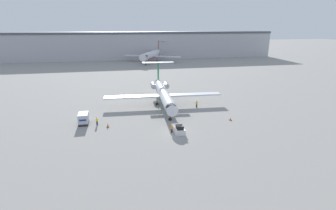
{
  "coord_description": "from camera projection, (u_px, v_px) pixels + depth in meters",
  "views": [
    {
      "loc": [
        -11.58,
        -46.28,
        20.32
      ],
      "look_at": [
        0.0,
        8.36,
        3.14
      ],
      "focal_mm": 28.0,
      "sensor_mm": 36.0,
      "label": 1
    }
  ],
  "objects": [
    {
      "name": "worker_by_wing",
      "position": [
        197.0,
        104.0,
        66.92
      ],
      "size": [
        0.4,
        0.24,
        1.7
      ],
      "color": "#232838",
      "rests_on": "ground"
    },
    {
      "name": "airplane_parked_far_left",
      "position": [
        152.0,
        55.0,
        146.53
      ],
      "size": [
        30.54,
        29.6,
        11.32
      ],
      "color": "silver",
      "rests_on": "ground"
    },
    {
      "name": "ground_plane",
      "position": [
        177.0,
        132.0,
        51.54
      ],
      "size": [
        600.0,
        600.0,
        0.0
      ],
      "primitive_type": "plane",
      "color": "gray"
    },
    {
      "name": "worker_near_tug",
      "position": [
        172.0,
        129.0,
        51.11
      ],
      "size": [
        0.4,
        0.24,
        1.68
      ],
      "color": "#232838",
      "rests_on": "ground"
    },
    {
      "name": "airplane_main",
      "position": [
        163.0,
        93.0,
        68.2
      ],
      "size": [
        30.5,
        28.12,
        9.62
      ],
      "color": "silver",
      "rests_on": "ground"
    },
    {
      "name": "luggage_cart",
      "position": [
        83.0,
        119.0,
        55.66
      ],
      "size": [
        2.01,
        3.33,
        2.35
      ],
      "color": "#232326",
      "rests_on": "ground"
    },
    {
      "name": "worker_on_apron",
      "position": [
        97.0,
        121.0,
        55.14
      ],
      "size": [
        0.4,
        0.25,
        1.76
      ],
      "color": "#232838",
      "rests_on": "ground"
    },
    {
      "name": "traffic_cone_right",
      "position": [
        230.0,
        119.0,
        58.09
      ],
      "size": [
        0.59,
        0.59,
        0.59
      ],
      "color": "black",
      "rests_on": "ground"
    },
    {
      "name": "pushback_tug",
      "position": [
        179.0,
        129.0,
        51.56
      ],
      "size": [
        1.88,
        4.25,
        1.72
      ],
      "color": "silver",
      "rests_on": "ground"
    },
    {
      "name": "terminal_building",
      "position": [
        131.0,
        45.0,
        161.36
      ],
      "size": [
        180.0,
        16.8,
        16.21
      ],
      "color": "#B2B2B7",
      "rests_on": "ground"
    },
    {
      "name": "traffic_cone_left",
      "position": [
        108.0,
        125.0,
        54.13
      ],
      "size": [
        0.6,
        0.6,
        0.82
      ],
      "color": "black",
      "rests_on": "ground"
    }
  ]
}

